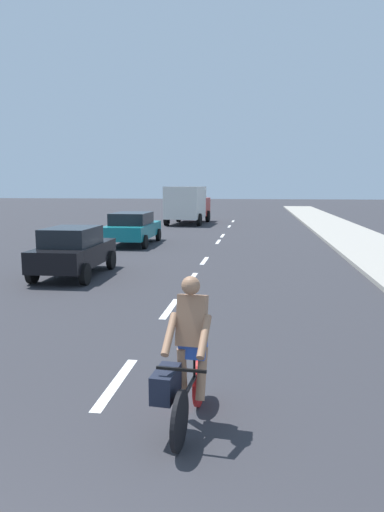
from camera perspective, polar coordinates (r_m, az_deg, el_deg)
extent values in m
plane|color=#2D2D33|center=(21.78, 2.87, 1.21)|extent=(160.00, 160.00, 0.00)
cube|color=#9E998E|center=(24.23, 20.56, 1.59)|extent=(3.60, 80.00, 0.14)
cube|color=white|center=(7.00, -9.42, -15.33)|extent=(0.16, 1.80, 0.01)
cube|color=white|center=(10.80, -2.75, -6.54)|extent=(0.16, 1.80, 0.01)
cube|color=white|center=(14.22, -0.03, -2.80)|extent=(0.16, 1.80, 0.01)
cube|color=white|center=(17.57, 1.57, -0.58)|extent=(0.16, 1.80, 0.01)
cube|color=white|center=(23.60, 3.29, 1.80)|extent=(0.16, 1.80, 0.01)
cube|color=white|center=(26.47, 3.83, 2.54)|extent=(0.16, 1.80, 0.01)
cube|color=white|center=(32.64, 4.67, 3.70)|extent=(0.16, 1.80, 0.01)
cube|color=white|center=(37.46, 5.13, 4.34)|extent=(0.16, 1.80, 0.01)
cylinder|color=black|center=(5.26, -1.55, -19.82)|extent=(0.10, 0.66, 0.66)
cylinder|color=red|center=(6.18, 0.94, -15.28)|extent=(0.10, 0.66, 0.66)
cube|color=black|center=(5.64, -0.19, -15.73)|extent=(0.11, 0.94, 0.04)
cylinder|color=black|center=(5.73, 0.29, -12.70)|extent=(0.03, 0.03, 0.48)
cube|color=black|center=(5.09, -1.35, -13.97)|extent=(0.56, 0.07, 0.03)
cube|color=#9E7051|center=(5.44, -0.01, -7.99)|extent=(0.36, 0.34, 0.63)
sphere|color=#9E7051|center=(5.28, -0.15, -3.70)|extent=(0.22, 0.22, 0.22)
cube|color=#2D51B7|center=(5.59, 0.11, -11.08)|extent=(0.34, 0.24, 0.28)
cube|color=black|center=(5.39, -3.27, -15.57)|extent=(0.28, 0.54, 0.32)
cylinder|color=#9E7051|center=(5.64, 1.22, -14.41)|extent=(0.13, 0.32, 0.62)
cylinder|color=#9E7051|center=(5.69, -1.22, -14.20)|extent=(0.13, 0.21, 0.63)
cylinder|color=#9E7051|center=(5.19, 1.53, -10.00)|extent=(0.13, 0.49, 0.41)
cylinder|color=#9E7051|center=(5.27, -2.80, -9.69)|extent=(0.13, 0.49, 0.41)
cube|color=black|center=(15.00, -14.43, 0.19)|extent=(1.69, 3.85, 0.64)
cube|color=black|center=(14.75, -14.78, 2.39)|extent=(1.46, 2.02, 0.56)
cylinder|color=black|center=(16.54, -15.35, -0.37)|extent=(0.20, 0.64, 0.64)
cylinder|color=black|center=(16.01, -10.04, -0.48)|extent=(0.20, 0.64, 0.64)
cylinder|color=black|center=(14.21, -19.27, -2.00)|extent=(0.20, 0.64, 0.64)
cylinder|color=black|center=(13.59, -13.18, -2.22)|extent=(0.20, 0.64, 0.64)
cube|color=#14727A|center=(22.67, -7.36, 3.20)|extent=(1.96, 4.56, 0.64)
cube|color=black|center=(22.40, -7.54, 4.67)|extent=(1.71, 2.38, 0.56)
cylinder|color=black|center=(24.43, -8.59, 2.69)|extent=(0.19, 0.64, 0.64)
cylinder|color=black|center=(23.98, -4.20, 2.66)|extent=(0.19, 0.64, 0.64)
cylinder|color=black|center=(21.51, -10.84, 1.82)|extent=(0.19, 0.64, 0.64)
cylinder|color=black|center=(20.99, -5.90, 1.77)|extent=(0.19, 0.64, 0.64)
cube|color=maroon|center=(36.93, 0.17, 6.17)|extent=(2.51, 2.46, 1.40)
cube|color=silver|center=(33.99, -0.79, 6.71)|extent=(2.60, 4.27, 2.30)
cylinder|color=black|center=(37.09, -1.69, 5.02)|extent=(0.32, 0.91, 0.90)
cylinder|color=black|center=(36.64, 1.98, 4.97)|extent=(0.32, 0.91, 0.90)
cylinder|color=black|center=(33.31, -3.18, 4.59)|extent=(0.32, 0.91, 0.90)
cylinder|color=black|center=(32.80, 0.90, 4.54)|extent=(0.32, 0.91, 0.90)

